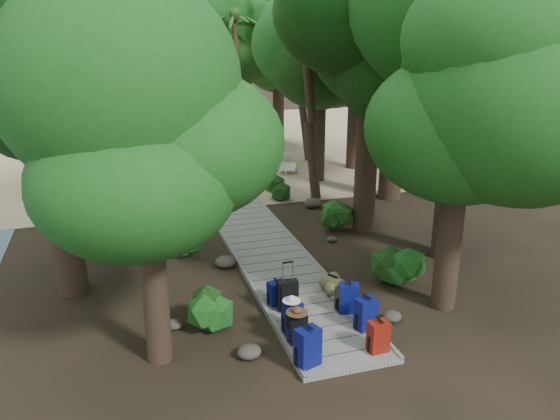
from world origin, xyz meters
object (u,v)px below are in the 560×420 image
object	(u,v)px
backpack_right_d	(345,297)
duffel_right_khaki	(333,284)
kayak	(118,173)
backpack_left_b	(297,327)
backpack_right_a	(378,335)
lone_suitcase_on_sand	(222,175)
backpack_left_a	(308,345)
sun_lounger	(288,164)
backpack_right_b	(366,312)
backpack_right_c	(349,296)
backpack_left_d	(277,292)
backpack_left_c	(292,315)
suitcase_on_boardwalk	(288,295)

from	to	relation	value
backpack_right_d	duffel_right_khaki	world-z (taller)	backpack_right_d
backpack_right_d	kayak	size ratio (longest dim) A/B	0.18
backpack_right_d	backpack_left_b	bearing A→B (deg)	-153.05
backpack_right_a	duffel_right_khaki	xyz separation A→B (m)	(0.14, 2.58, -0.16)
backpack_right_a	lone_suitcase_on_sand	world-z (taller)	backpack_right_a
duffel_right_khaki	lone_suitcase_on_sand	size ratio (longest dim) A/B	0.73
backpack_right_a	backpack_left_a	bearing A→B (deg)	177.03
backpack_right_a	backpack_left_b	bearing A→B (deg)	147.38
backpack_right_a	duffel_right_khaki	bearing A→B (deg)	82.91
backpack_right_d	kayak	world-z (taller)	backpack_right_d
backpack_left_a	kayak	world-z (taller)	backpack_left_a
lone_suitcase_on_sand	backpack_right_d	bearing A→B (deg)	-95.77
sun_lounger	backpack_right_b	bearing A→B (deg)	-79.35
backpack_right_c	backpack_left_b	bearing A→B (deg)	-132.08
backpack_right_d	lone_suitcase_on_sand	distance (m)	11.05
backpack_left_a	backpack_left_d	xyz separation A→B (m)	(0.14, 2.40, -0.12)
lone_suitcase_on_sand	backpack_left_a	bearing A→B (deg)	-102.80
backpack_left_d	backpack_right_a	xyz separation A→B (m)	(1.29, -2.37, 0.05)
backpack_left_b	backpack_left_d	world-z (taller)	backpack_left_b
backpack_left_d	backpack_left_a	bearing A→B (deg)	-104.90
kayak	backpack_left_d	bearing A→B (deg)	-85.06
backpack_left_c	sun_lounger	xyz separation A→B (m)	(4.05, 12.71, -0.11)
backpack_left_a	lone_suitcase_on_sand	distance (m)	12.79
backpack_right_d	backpack_right_b	bearing A→B (deg)	-91.26
backpack_left_d	backpack_right_a	size ratio (longest dim) A/B	0.86
suitcase_on_boardwalk	lone_suitcase_on_sand	bearing A→B (deg)	92.38
backpack_right_a	backpack_right_c	world-z (taller)	backpack_right_c
kayak	sun_lounger	size ratio (longest dim) A/B	1.59
backpack_right_b	backpack_right_c	world-z (taller)	backpack_right_b
suitcase_on_boardwalk	duffel_right_khaki	bearing A→B (deg)	29.08
backpack_left_d	lone_suitcase_on_sand	distance (m)	10.39
backpack_left_d	backpack_right_d	bearing A→B (deg)	-38.33
backpack_left_c	lone_suitcase_on_sand	distance (m)	11.59
backpack_left_c	backpack_right_a	distance (m)	1.77
lone_suitcase_on_sand	backpack_left_c	bearing A→B (deg)	-102.74
duffel_right_khaki	backpack_left_b	bearing A→B (deg)	-156.92
backpack_right_a	lone_suitcase_on_sand	distance (m)	12.73
backpack_left_a	backpack_left_d	world-z (taller)	backpack_left_a
backpack_left_b	kayak	distance (m)	14.68
backpack_left_b	sun_lounger	world-z (taller)	backpack_left_b
backpack_left_b	backpack_left_d	size ratio (longest dim) A/B	1.15
backpack_left_d	backpack_left_b	bearing A→B (deg)	-104.39
backpack_right_b	sun_lounger	xyz separation A→B (m)	(2.59, 13.06, -0.14)
backpack_right_b	backpack_left_a	bearing A→B (deg)	-164.31
backpack_left_d	backpack_right_c	xyz separation A→B (m)	(1.38, -0.81, 0.07)
duffel_right_khaki	lone_suitcase_on_sand	world-z (taller)	lone_suitcase_on_sand
backpack_left_a	suitcase_on_boardwalk	distance (m)	2.09
backpack_left_a	backpack_right_d	size ratio (longest dim) A/B	1.39
backpack_left_a	suitcase_on_boardwalk	size ratio (longest dim) A/B	1.20
backpack_left_b	backpack_left_c	size ratio (longest dim) A/B	0.96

